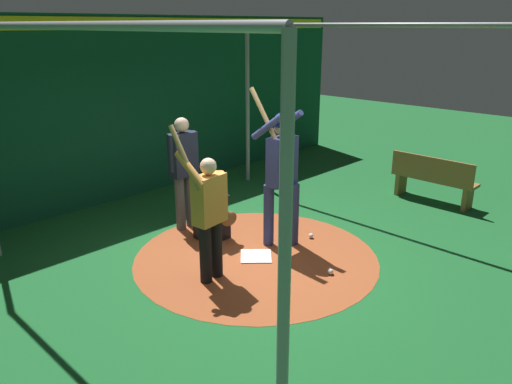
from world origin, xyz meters
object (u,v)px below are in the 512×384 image
(catcher, at_px, (214,217))
(bench, at_px, (433,179))
(batter, at_px, (281,165))
(baseball_0, at_px, (331,272))
(umpire, at_px, (184,167))
(visitor, at_px, (209,211))
(baseball_1, at_px, (311,236))
(home_plate, at_px, (256,256))

(catcher, bearing_deg, bench, 67.48)
(batter, bearing_deg, catcher, -146.32)
(baseball_0, bearing_deg, catcher, -171.17)
(umpire, distance_m, visitor, 1.76)
(catcher, distance_m, baseball_1, 1.49)
(catcher, xyz_separation_m, bench, (1.58, 3.82, 0.08))
(umpire, bearing_deg, baseball_0, 6.66)
(visitor, height_order, baseball_0, visitor)
(baseball_0, distance_m, baseball_1, 1.14)
(catcher, bearing_deg, visitor, -43.35)
(home_plate, xyz_separation_m, catcher, (-0.87, 0.00, 0.35))
(baseball_0, bearing_deg, umpire, -173.34)
(home_plate, relative_size, umpire, 0.24)
(batter, distance_m, catcher, 1.30)
(umpire, height_order, baseball_1, umpire)
(batter, relative_size, bench, 1.50)
(home_plate, bearing_deg, bench, 79.46)
(batter, xyz_separation_m, baseball_0, (1.09, -0.25, -1.15))
(catcher, relative_size, baseball_1, 12.47)
(bench, distance_m, baseball_1, 2.87)
(catcher, xyz_separation_m, visitor, (0.88, -0.84, 0.55))
(batter, relative_size, baseball_1, 30.36)
(baseball_1, bearing_deg, catcher, -135.17)
(bench, relative_size, baseball_1, 20.30)
(catcher, bearing_deg, baseball_1, 44.83)
(baseball_0, bearing_deg, baseball_1, 140.61)
(visitor, distance_m, bench, 4.73)
(umpire, xyz_separation_m, baseball_1, (1.69, 1.03, -0.94))
(umpire, relative_size, bench, 1.16)
(umpire, bearing_deg, visitor, -28.22)
(batter, relative_size, baseball_0, 30.36)
(baseball_0, bearing_deg, bench, 95.41)
(home_plate, bearing_deg, catcher, 179.88)
(catcher, relative_size, bench, 0.61)
(batter, height_order, bench, batter)
(batter, xyz_separation_m, visitor, (0.06, -1.39, -0.28))
(home_plate, bearing_deg, baseball_0, 16.00)
(batter, height_order, catcher, batter)
(batter, relative_size, catcher, 2.44)
(home_plate, distance_m, batter, 1.31)
(catcher, distance_m, umpire, 0.91)
(baseball_1, bearing_deg, batter, -113.27)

